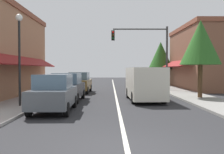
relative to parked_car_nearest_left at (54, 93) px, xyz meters
name	(u,v)px	position (x,y,z in m)	size (l,w,h in m)	color
ground_plane	(115,91)	(3.08, 12.17, -0.88)	(80.00, 80.00, 0.00)	#28282B
sidewalk_left	(56,90)	(-2.42, 12.17, -0.82)	(2.60, 56.00, 0.12)	#A39E99
sidewalk_right	(173,90)	(8.58, 12.17, -0.82)	(2.60, 56.00, 0.12)	gray
lane_center_stripe	(115,91)	(3.08, 12.17, -0.88)	(0.14, 52.00, 0.01)	silver
storefront_right_block	(206,58)	(12.46, 14.17, 2.31)	(6.49, 10.20, 6.37)	brown
parked_car_nearest_left	(54,93)	(0.00, 0.00, 0.00)	(1.83, 4.13, 1.77)	#4C5156
parked_car_second_left	(67,87)	(-0.04, 4.11, 0.00)	(1.87, 4.15, 1.77)	black
parked_car_third_left	(79,83)	(0.02, 9.92, 0.00)	(1.86, 4.14, 1.77)	brown
van_in_lane	(144,83)	(4.85, 4.32, 0.27)	(2.11, 5.23, 2.12)	beige
traffic_signal_mast_arm	(148,47)	(6.13, 11.57, 3.18)	(5.21, 0.50, 5.95)	#333333
street_lamp_left_near	(19,45)	(-2.04, 1.25, 2.39)	(0.36, 0.36, 4.85)	black
tree_right_near	(200,43)	(8.70, 5.13, 2.92)	(2.72, 2.72, 5.31)	#4C331E
tree_right_far	(161,56)	(8.79, 19.28, 2.79)	(3.04, 3.04, 5.36)	#4C331E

